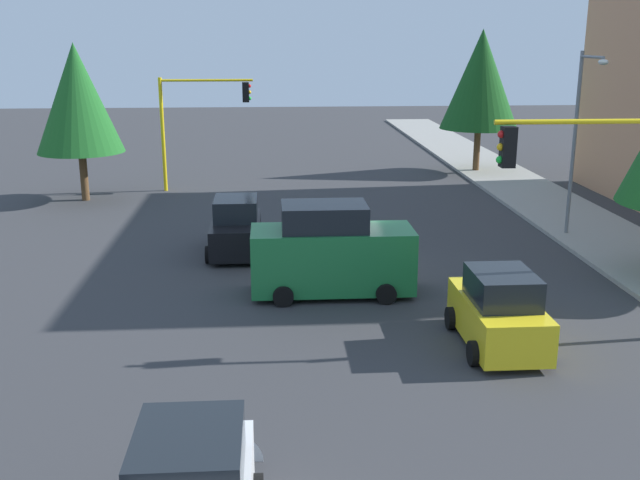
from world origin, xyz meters
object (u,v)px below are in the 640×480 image
Objects in this scene: traffic_signal_near_left at (601,185)px; car_yellow at (499,312)px; car_black at (236,229)px; tree_roadside_far at (481,80)px; street_lamp_curbside at (580,125)px; delivery_van_green at (331,253)px; tree_opposite_side at (77,98)px; traffic_signal_far_right at (199,111)px.

car_yellow is (0.15, -2.34, -3.14)m from traffic_signal_near_left.
tree_roadside_far is at bearing 139.88° from car_black.
traffic_signal_near_left is at bearing -20.00° from street_lamp_curbside.
traffic_signal_near_left is 0.82× the size of street_lamp_curbside.
traffic_signal_near_left reaches higher than car_yellow.
tree_roadside_far is 20.60m from car_black.
street_lamp_curbside is at bearing 149.12° from car_yellow.
delivery_van_green is 5.51m from car_black.
tree_roadside_far reaches higher than car_black.
tree_opposite_side is 23.47m from car_yellow.
car_yellow is at bearing 42.72° from delivery_van_green.
traffic_signal_near_left is 0.72× the size of tree_roadside_far.
tree_opposite_side is 1.51× the size of delivery_van_green.
street_lamp_curbside is at bearing 55.08° from traffic_signal_far_right.
street_lamp_curbside is at bearing 160.00° from traffic_signal_near_left.
delivery_van_green reaches higher than car_black.
traffic_signal_near_left is 0.79× the size of tree_opposite_side.
traffic_signal_far_right is at bearing -169.05° from car_black.
street_lamp_curbside is at bearing 120.11° from delivery_van_green.
tree_opposite_side is (-8.39, -20.20, 0.41)m from street_lamp_curbside.
traffic_signal_far_right is 17.04m from delivery_van_green.
car_black is (9.40, 7.52, -3.87)m from tree_opposite_side.
delivery_van_green is (-4.00, -6.18, -2.76)m from traffic_signal_near_left.
traffic_signal_far_right is 1.51× the size of car_black.
car_yellow is (8.75, 6.84, -0.00)m from car_black.
tree_roadside_far is 1.65× the size of delivery_van_green.
tree_opposite_side is 17.86m from delivery_van_green.
traffic_signal_near_left is 24.57m from tree_opposite_side.
traffic_signal_far_right is 1.17× the size of delivery_van_green.
traffic_signal_near_left is 3.92m from car_yellow.
traffic_signal_far_right is at bearing 110.62° from tree_opposite_side.
tree_opposite_side reaches higher than car_black.
tree_roadside_far is 1.09× the size of tree_opposite_side.
tree_roadside_far is at bearing 106.31° from tree_opposite_side.
delivery_van_green is (20.00, -9.97, -3.93)m from tree_roadside_far.
car_yellow is (20.15, 9.05, -3.07)m from traffic_signal_far_right.
delivery_van_green reaches higher than car_yellow.
traffic_signal_far_right reaches higher than delivery_van_green.
traffic_signal_far_right is at bearing -155.83° from car_yellow.
traffic_signal_far_right is 0.98× the size of traffic_signal_near_left.
car_black is 11.11m from car_yellow.
traffic_signal_far_right is 12.01m from car_black.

